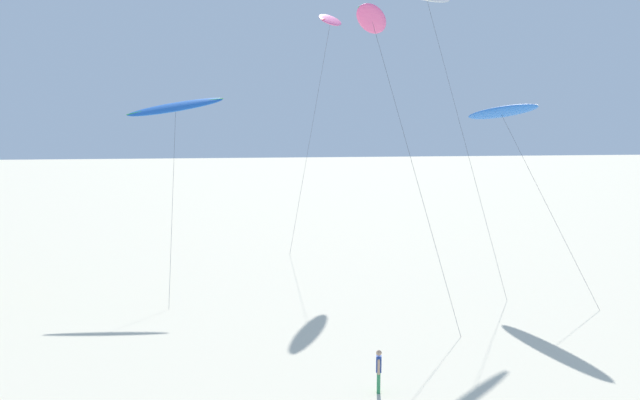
{
  "coord_description": "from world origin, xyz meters",
  "views": [
    {
      "loc": [
        1.66,
        4.12,
        10.44
      ],
      "look_at": [
        3.69,
        22.33,
        7.98
      ],
      "focal_mm": 38.62,
      "sensor_mm": 36.0,
      "label": 1
    }
  ],
  "objects_px": {
    "flying_kite_1": "(501,112)",
    "flying_kite_6": "(331,20)",
    "person_near_left": "(379,369)",
    "flying_kite_4": "(176,107)",
    "flying_kite_5": "(372,19)"
  },
  "relations": [
    {
      "from": "flying_kite_4",
      "to": "person_near_left",
      "type": "relative_size",
      "value": 7.01
    },
    {
      "from": "flying_kite_6",
      "to": "person_near_left",
      "type": "distance_m",
      "value": 32.25
    },
    {
      "from": "flying_kite_1",
      "to": "flying_kite_6",
      "type": "height_order",
      "value": "flying_kite_6"
    },
    {
      "from": "flying_kite_4",
      "to": "flying_kite_5",
      "type": "bearing_deg",
      "value": -28.52
    },
    {
      "from": "person_near_left",
      "to": "flying_kite_6",
      "type": "bearing_deg",
      "value": 86.48
    },
    {
      "from": "flying_kite_5",
      "to": "flying_kite_4",
      "type": "bearing_deg",
      "value": 151.48
    },
    {
      "from": "flying_kite_4",
      "to": "person_near_left",
      "type": "height_order",
      "value": "flying_kite_4"
    },
    {
      "from": "flying_kite_4",
      "to": "flying_kite_5",
      "type": "height_order",
      "value": "flying_kite_5"
    },
    {
      "from": "flying_kite_1",
      "to": "flying_kite_4",
      "type": "relative_size",
      "value": 0.96
    },
    {
      "from": "flying_kite_1",
      "to": "flying_kite_6",
      "type": "distance_m",
      "value": 16.2
    },
    {
      "from": "person_near_left",
      "to": "flying_kite_4",
      "type": "bearing_deg",
      "value": 113.49
    },
    {
      "from": "person_near_left",
      "to": "flying_kite_5",
      "type": "bearing_deg",
      "value": 80.84
    },
    {
      "from": "flying_kite_4",
      "to": "flying_kite_6",
      "type": "bearing_deg",
      "value": 33.17
    },
    {
      "from": "flying_kite_1",
      "to": "flying_kite_5",
      "type": "xyz_separation_m",
      "value": [
        -8.14,
        -1.43,
        5.12
      ]
    },
    {
      "from": "flying_kite_1",
      "to": "flying_kite_6",
      "type": "bearing_deg",
      "value": 126.57
    }
  ]
}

